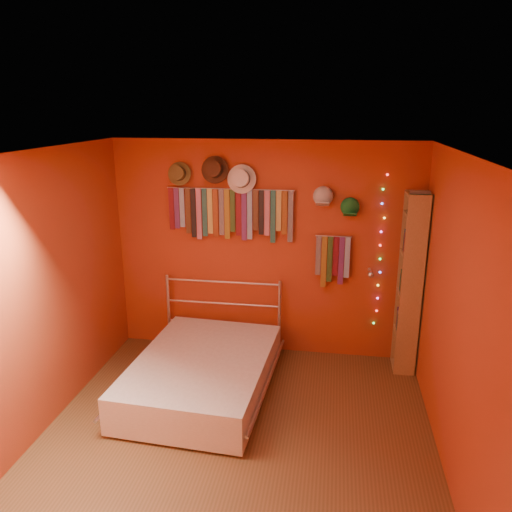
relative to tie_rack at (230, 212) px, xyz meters
The scene contains 16 objects.
ground 2.43m from the tie_rack, 77.15° to the right, with size 3.50×3.50×0.00m, color brown.
back_wall 0.60m from the tie_rack, ahead, with size 3.50×0.02×2.50m, color #A32B1A.
right_wall 2.76m from the tie_rack, 38.29° to the right, with size 0.02×3.50×2.50m, color #A32B1A.
left_wall 2.22m from the tie_rack, 129.02° to the right, with size 0.02×3.50×2.50m, color #A32B1A.
ceiling 1.90m from the tie_rack, 77.15° to the right, with size 3.50×3.50×0.02m, color white.
tie_rack is the anchor object (origin of this frame).
small_tie_rack 1.26m from the tie_rack, ahead, with size 0.40×0.03×0.60m.
fedora_olive 0.71m from the tie_rack, behind, with size 0.26×0.14×0.26m.
fedora_brown 0.50m from the tie_rack, 168.72° to the right, with size 0.30×0.17×0.30m.
fedora_white 0.40m from the tie_rack, 14.63° to the right, with size 0.32×0.17×0.32m.
cap_white 1.05m from the tie_rack, ahead, with size 0.20×0.25×0.20m.
cap_green 1.33m from the tie_rack, ahead, with size 0.19×0.24×0.19m.
fairy_lights 1.73m from the tie_rack, ahead, with size 0.06×0.02×1.73m.
reading_lamp 1.70m from the tie_rack, ahead, with size 0.07×0.29×0.09m.
bookshelf 2.16m from the tie_rack, ahead, with size 0.25×0.34×2.00m.
bed 1.80m from the tie_rack, 95.58° to the right, with size 1.49×1.94×0.92m.
Camera 1 is at (0.78, -3.72, 2.84)m, focal length 35.00 mm.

